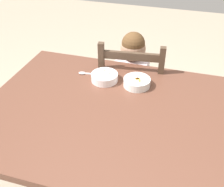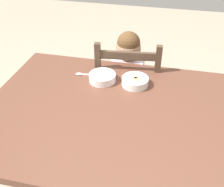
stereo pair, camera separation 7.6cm
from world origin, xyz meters
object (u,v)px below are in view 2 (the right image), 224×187
object	(u,v)px
bowl_of_carrots	(135,81)
dining_table	(109,124)
spoon	(82,74)
bowl_of_peas	(102,77)
child_figure	(127,76)
dining_chair	(127,96)

from	to	relation	value
bowl_of_carrots	dining_table	bearing A→B (deg)	-109.40
dining_table	spoon	world-z (taller)	spoon
dining_table	bowl_of_carrots	xyz separation A→B (m)	(0.09, 0.27, 0.12)
bowl_of_peas	bowl_of_carrots	distance (m)	0.20
child_figure	spoon	distance (m)	0.37
dining_chair	spoon	distance (m)	0.47
bowl_of_peas	spoon	xyz separation A→B (m)	(-0.14, 0.04, -0.02)
bowl_of_peas	spoon	size ratio (longest dim) A/B	1.16
bowl_of_peas	bowl_of_carrots	world-z (taller)	same
bowl_of_carrots	child_figure	bearing A→B (deg)	108.68
child_figure	bowl_of_peas	size ratio (longest dim) A/B	5.85
dining_table	dining_chair	size ratio (longest dim) A/B	1.44
child_figure	bowl_of_carrots	distance (m)	0.35
dining_table	child_figure	distance (m)	0.56
dining_chair	bowl_of_peas	size ratio (longest dim) A/B	5.77
dining_table	spoon	size ratio (longest dim) A/B	9.59
spoon	bowl_of_carrots	bearing A→B (deg)	-6.49
bowl_of_carrots	dining_chair	bearing A→B (deg)	107.27
dining_table	spoon	distance (m)	0.40
dining_table	child_figure	bearing A→B (deg)	90.59
dining_table	bowl_of_peas	size ratio (longest dim) A/B	8.28
dining_chair	spoon	bearing A→B (deg)	-133.42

